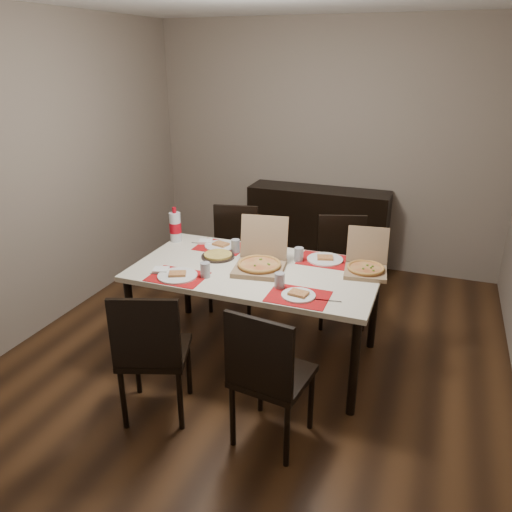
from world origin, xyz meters
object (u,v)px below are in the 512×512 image
Objects in this scene: pizza_box_center at (260,262)px; dip_bowl at (269,261)px; soda_bottle at (175,227)px; sideboard at (317,229)px; chair_far_right at (342,265)px; chair_far_left at (234,252)px; dining_table at (256,277)px; chair_near_left at (152,350)px; chair_near_right at (268,373)px.

pizza_box_center reaches higher than dip_bowl.
soda_bottle reaches higher than dip_bowl.
pizza_box_center is at bearing -89.16° from sideboard.
soda_bottle reaches higher than chair_far_right.
chair_far_right is (1.01, 0.05, 0.00)m from chair_far_left.
sideboard reaches higher than dip_bowl.
dining_table is 1.94× the size of chair_near_left.
chair_far_right is (0.48, -1.05, 0.06)m from sideboard.
sideboard is 1.61× the size of chair_far_right.
soda_bottle is (-1.33, -0.54, 0.37)m from chair_far_right.
dining_table is at bearing -20.19° from soda_bottle.
chair_far_left is 1.01m from chair_far_right.
dining_table is 1.00m from chair_far_right.
pizza_box_center is 1.50× the size of soda_bottle.
chair_far_left is 2.07× the size of pizza_box_center.
dining_table is 0.17m from dip_bowl.
dip_bowl is at bearing -88.51° from sideboard.
chair_near_right is at bearing -70.92° from dip_bowl.
dining_table is at bearing -90.13° from sideboard.
chair_near_left is 1.97m from chair_far_right.
soda_bottle is (-0.85, 0.31, 0.19)m from dining_table.
chair_far_left is at bearing -176.94° from chair_far_right.
chair_near_right is at bearing 2.01° from chair_near_left.
chair_near_right reaches higher than dip_bowl.
chair_near_left is 1.05m from pizza_box_center.
dining_table is 15.24× the size of dip_bowl.
pizza_box_center reaches higher than chair_far_left.
dip_bowl is (0.05, 0.14, 0.08)m from dining_table.
pizza_box_center is 3.81× the size of dip_bowl.
pizza_box_center is 0.94m from soda_bottle.
sideboard is at bearing 98.25° from chair_near_right.
pizza_box_center is (-0.45, -0.85, 0.30)m from chair_far_right.
soda_bottle reaches higher than chair_far_left.
chair_far_right is 0.87m from dip_bowl.
chair_near_right is at bearing -61.24° from chair_far_left.
chair_far_right is at bearing -65.37° from sideboard.
chair_near_left is 3.11× the size of soda_bottle.
chair_far_right is 7.87× the size of dip_bowl.
chair_far_right is at bearing 60.48° from dining_table.
chair_far_left is at bearing 95.67° from chair_near_left.
chair_near_left is at bearing -97.16° from sideboard.
sideboard is at bearing 61.84° from soda_bottle.
soda_bottle reaches higher than dining_table.
soda_bottle is at bearing 111.91° from chair_near_left.
pizza_box_center is (-0.38, 0.90, 0.30)m from chair_near_right.
dip_bowl is at bearing -10.54° from soda_bottle.
chair_far_right is at bearing 87.56° from chair_near_right.
chair_near_left is 1.73m from chair_far_left.
chair_near_right reaches higher than dining_table.
soda_bottle reaches higher than sideboard.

